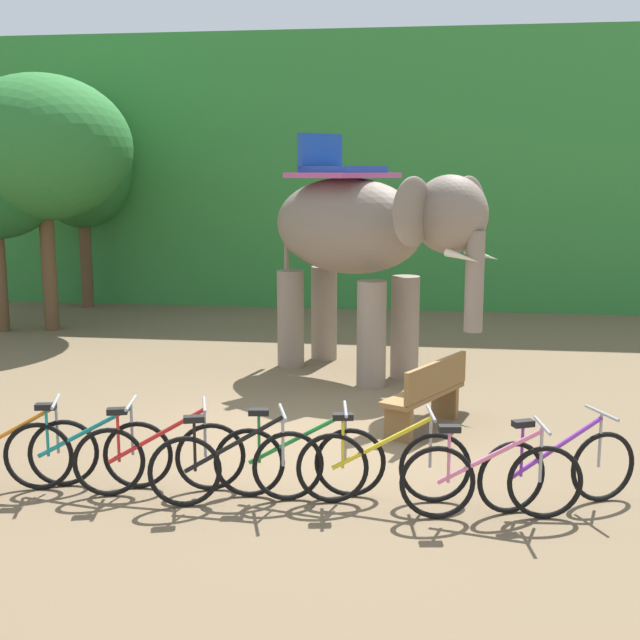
# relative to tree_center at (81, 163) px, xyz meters

# --- Properties ---
(ground_plane) EXTENTS (80.00, 80.00, 0.00)m
(ground_plane) POSITION_rel_tree_center_xyz_m (6.71, -9.16, -3.37)
(ground_plane) COLOR brown
(foliage_hedge) EXTENTS (36.00, 6.00, 6.31)m
(foliage_hedge) POSITION_rel_tree_center_xyz_m (6.71, 3.56, -0.22)
(foliage_hedge) COLOR #338438
(foliage_hedge) RESTS_ON ground
(tree_center) EXTENTS (2.36, 2.36, 4.91)m
(tree_center) POSITION_rel_tree_center_xyz_m (0.00, 0.00, 0.00)
(tree_center) COLOR brown
(tree_center) RESTS_ON ground
(tree_center_left) EXTENTS (3.52, 3.52, 5.07)m
(tree_center_left) POSITION_rel_tree_center_xyz_m (0.45, -2.85, 0.26)
(tree_center_left) COLOR brown
(tree_center_left) RESTS_ON ground
(elephant) EXTENTS (3.89, 3.45, 3.78)m
(elephant) POSITION_rel_tree_center_xyz_m (7.03, -5.81, -1.17)
(elephant) COLOR gray
(elephant) RESTS_ON ground
(bike_orange) EXTENTS (1.64, 0.67, 0.92)m
(bike_orange) POSITION_rel_tree_center_xyz_m (3.94, -11.10, -2.98)
(bike_orange) COLOR black
(bike_orange) RESTS_ON ground
(bike_teal) EXTENTS (1.69, 0.52, 0.92)m
(bike_teal) POSITION_rel_tree_center_xyz_m (4.70, -10.99, -2.98)
(bike_teal) COLOR black
(bike_teal) RESTS_ON ground
(bike_red) EXTENTS (1.65, 0.65, 0.92)m
(bike_red) POSITION_rel_tree_center_xyz_m (5.46, -11.00, -2.98)
(bike_red) COLOR black
(bike_red) RESTS_ON ground
(bike_black) EXTENTS (1.65, 0.65, 0.92)m
(bike_black) POSITION_rel_tree_center_xyz_m (6.28, -11.15, -2.98)
(bike_black) COLOR black
(bike_black) RESTS_ON ground
(bike_green) EXTENTS (1.70, 0.52, 0.92)m
(bike_green) POSITION_rel_tree_center_xyz_m (6.86, -10.89, -2.98)
(bike_green) COLOR black
(bike_green) RESTS_ON ground
(bike_yellow) EXTENTS (1.70, 0.52, 0.92)m
(bike_yellow) POSITION_rel_tree_center_xyz_m (7.69, -10.93, -2.98)
(bike_yellow) COLOR black
(bike_yellow) RESTS_ON ground
(bike_pink) EXTENTS (1.70, 0.52, 0.92)m
(bike_pink) POSITION_rel_tree_center_xyz_m (8.71, -11.18, -2.98)
(bike_pink) COLOR black
(bike_pink) RESTS_ON ground
(bike_purple) EXTENTS (1.58, 0.81, 0.92)m
(bike_purple) POSITION_rel_tree_center_xyz_m (9.36, -10.81, -2.98)
(bike_purple) COLOR black
(bike_purple) RESTS_ON ground
(wooden_bench) EXTENTS (1.06, 1.52, 0.89)m
(wooden_bench) POSITION_rel_tree_center_xyz_m (8.10, -8.50, -2.89)
(wooden_bench) COLOR brown
(wooden_bench) RESTS_ON ground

